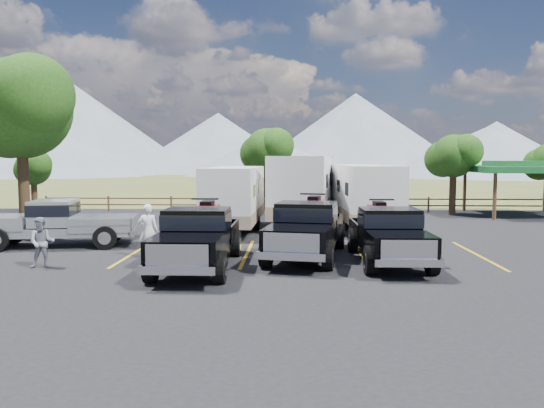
{
  "coord_description": "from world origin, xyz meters",
  "views": [
    {
      "loc": [
        -0.43,
        -14.37,
        3.4
      ],
      "look_at": [
        -1.2,
        6.17,
        1.6
      ],
      "focal_mm": 35.0,
      "sensor_mm": 36.0,
      "label": 1
    }
  ],
  "objects_px": {
    "person_b": "(42,243)",
    "rig_left": "(199,235)",
    "trailer_center": "(304,189)",
    "tree_big_nw": "(20,108)",
    "rig_center": "(307,227)",
    "pickup_silver": "(58,222)",
    "trailer_right": "(364,196)",
    "pavilion": "(523,168)",
    "trailer_left": "(235,198)",
    "person_a": "(148,231)",
    "rig_right": "(388,233)"
  },
  "relations": [
    {
      "from": "person_b",
      "to": "rig_left",
      "type": "bearing_deg",
      "value": -13.37
    },
    {
      "from": "trailer_center",
      "to": "tree_big_nw",
      "type": "bearing_deg",
      "value": -158.15
    },
    {
      "from": "rig_center",
      "to": "pickup_silver",
      "type": "bearing_deg",
      "value": 179.92
    },
    {
      "from": "tree_big_nw",
      "to": "rig_center",
      "type": "bearing_deg",
      "value": -23.47
    },
    {
      "from": "rig_center",
      "to": "trailer_right",
      "type": "xyz_separation_m",
      "value": [
        2.86,
        6.93,
        0.57
      ]
    },
    {
      "from": "pavilion",
      "to": "trailer_center",
      "type": "bearing_deg",
      "value": -159.91
    },
    {
      "from": "trailer_left",
      "to": "trailer_center",
      "type": "relative_size",
      "value": 0.85
    },
    {
      "from": "pickup_silver",
      "to": "person_b",
      "type": "xyz_separation_m",
      "value": [
        1.21,
        -3.86,
        -0.14
      ]
    },
    {
      "from": "rig_left",
      "to": "rig_center",
      "type": "xyz_separation_m",
      "value": [
        3.38,
        1.93,
        0.02
      ]
    },
    {
      "from": "tree_big_nw",
      "to": "rig_left",
      "type": "bearing_deg",
      "value": -38.68
    },
    {
      "from": "rig_center",
      "to": "person_a",
      "type": "distance_m",
      "value": 5.36
    },
    {
      "from": "rig_left",
      "to": "pickup_silver",
      "type": "bearing_deg",
      "value": 149.01
    },
    {
      "from": "tree_big_nw",
      "to": "trailer_left",
      "type": "bearing_deg",
      "value": 4.72
    },
    {
      "from": "rig_left",
      "to": "tree_big_nw",
      "type": "bearing_deg",
      "value": 141.44
    },
    {
      "from": "rig_center",
      "to": "person_b",
      "type": "xyz_separation_m",
      "value": [
        -8.16,
        -2.18,
        -0.23
      ]
    },
    {
      "from": "trailer_center",
      "to": "person_a",
      "type": "xyz_separation_m",
      "value": [
        -5.41,
        -9.29,
        -0.88
      ]
    },
    {
      "from": "tree_big_nw",
      "to": "person_a",
      "type": "distance_m",
      "value": 10.54
    },
    {
      "from": "pavilion",
      "to": "rig_center",
      "type": "distance_m",
      "value": 18.73
    },
    {
      "from": "tree_big_nw",
      "to": "rig_right",
      "type": "distance_m",
      "value": 17.1
    },
    {
      "from": "rig_right",
      "to": "rig_left",
      "type": "bearing_deg",
      "value": -170.17
    },
    {
      "from": "rig_right",
      "to": "trailer_center",
      "type": "relative_size",
      "value": 0.59
    },
    {
      "from": "rig_center",
      "to": "trailer_left",
      "type": "xyz_separation_m",
      "value": [
        -3.16,
        6.27,
        0.53
      ]
    },
    {
      "from": "rig_center",
      "to": "person_b",
      "type": "height_order",
      "value": "rig_center"
    },
    {
      "from": "pavilion",
      "to": "tree_big_nw",
      "type": "bearing_deg",
      "value": -162.66
    },
    {
      "from": "rig_right",
      "to": "trailer_right",
      "type": "relative_size",
      "value": 0.68
    },
    {
      "from": "trailer_right",
      "to": "pickup_silver",
      "type": "distance_m",
      "value": 13.32
    },
    {
      "from": "pavilion",
      "to": "rig_left",
      "type": "relative_size",
      "value": 1.01
    },
    {
      "from": "person_a",
      "to": "person_b",
      "type": "distance_m",
      "value": 3.29
    },
    {
      "from": "tree_big_nw",
      "to": "rig_left",
      "type": "distance_m",
      "value": 12.72
    },
    {
      "from": "tree_big_nw",
      "to": "person_b",
      "type": "bearing_deg",
      "value": -59.68
    },
    {
      "from": "tree_big_nw",
      "to": "person_a",
      "type": "bearing_deg",
      "value": -39.38
    },
    {
      "from": "rig_left",
      "to": "trailer_left",
      "type": "bearing_deg",
      "value": 88.6
    },
    {
      "from": "trailer_right",
      "to": "person_a",
      "type": "xyz_separation_m",
      "value": [
        -8.2,
        -7.44,
        -0.66
      ]
    },
    {
      "from": "pavilion",
      "to": "trailer_center",
      "type": "relative_size",
      "value": 0.62
    },
    {
      "from": "pickup_silver",
      "to": "trailer_center",
      "type": "bearing_deg",
      "value": 117.31
    },
    {
      "from": "tree_big_nw",
      "to": "rig_center",
      "type": "height_order",
      "value": "tree_big_nw"
    },
    {
      "from": "trailer_left",
      "to": "trailer_center",
      "type": "height_order",
      "value": "trailer_center"
    },
    {
      "from": "pavilion",
      "to": "person_b",
      "type": "xyz_separation_m",
      "value": [
        -21.06,
        -15.65,
        -1.97
      ]
    },
    {
      "from": "pickup_silver",
      "to": "person_a",
      "type": "bearing_deg",
      "value": 51.84
    },
    {
      "from": "trailer_right",
      "to": "pickup_silver",
      "type": "relative_size",
      "value": 1.42
    },
    {
      "from": "rig_center",
      "to": "trailer_center",
      "type": "height_order",
      "value": "trailer_center"
    },
    {
      "from": "trailer_left",
      "to": "person_b",
      "type": "bearing_deg",
      "value": -119.17
    },
    {
      "from": "trailer_left",
      "to": "trailer_right",
      "type": "height_order",
      "value": "trailer_right"
    },
    {
      "from": "trailer_center",
      "to": "person_a",
      "type": "relative_size",
      "value": 5.43
    },
    {
      "from": "trailer_left",
      "to": "pickup_silver",
      "type": "distance_m",
      "value": 7.74
    },
    {
      "from": "tree_big_nw",
      "to": "trailer_right",
      "type": "distance_m",
      "value": 16.08
    },
    {
      "from": "rig_center",
      "to": "pickup_silver",
      "type": "height_order",
      "value": "rig_center"
    },
    {
      "from": "rig_left",
      "to": "person_b",
      "type": "bearing_deg",
      "value": -176.85
    },
    {
      "from": "trailer_center",
      "to": "pickup_silver",
      "type": "distance_m",
      "value": 11.84
    },
    {
      "from": "trailer_right",
      "to": "pickup_silver",
      "type": "xyz_separation_m",
      "value": [
        -12.23,
        -5.25,
        -0.66
      ]
    }
  ]
}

